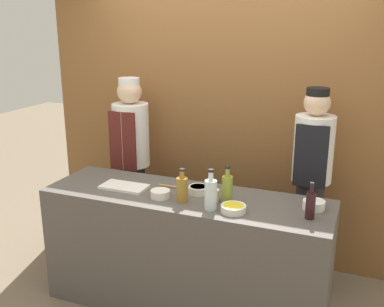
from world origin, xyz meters
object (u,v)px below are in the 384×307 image
Objects in this scene: bottle_wine at (310,205)px; cup_cream at (214,195)px; sauce_bowl_orange at (314,204)px; wooden_spoon at (175,187)px; bottle_oil at (227,189)px; sauce_bowl_yellow at (233,208)px; bottle_clear at (211,194)px; chef_left at (132,159)px; cutting_board at (124,187)px; bottle_vinegar at (182,189)px; chef_right at (311,181)px; sauce_bowl_red at (198,189)px; sauce_bowl_brown at (160,193)px.

bottle_wine is 0.66m from cup_cream.
wooden_spoon is at bearing 179.29° from sauce_bowl_orange.
bottle_oil is 0.11m from cup_cream.
sauce_bowl_orange is 0.59m from bottle_oil.
sauce_bowl_yellow is at bearing -36.31° from cup_cream.
chef_left reaches higher than bottle_clear.
cutting_board is at bearing -178.95° from cup_cream.
bottle_vinegar is 0.15× the size of chef_right.
bottle_wine is 1.03m from wooden_spoon.
bottle_clear reaches higher than sauce_bowl_red.
bottle_clear reaches higher than sauce_bowl_yellow.
chef_left is at bearing -179.99° from chef_right.
wooden_spoon is (-0.53, 0.26, -0.02)m from sauce_bowl_yellow.
sauce_bowl_yellow is at bearing -170.30° from bottle_wine.
chef_left reaches higher than sauce_bowl_orange.
cup_cream is (0.72, 0.01, 0.03)m from cutting_board.
bottle_clear is 3.32× the size of cup_cream.
chef_left is at bearing 149.37° from bottle_oil.
bottle_clear is (0.23, -0.05, 0.02)m from bottle_vinegar.
bottle_oil is at bearing -19.84° from sauce_bowl_red.
sauce_bowl_brown is 0.40× the size of cutting_board.
sauce_bowl_red is at bearing 38.97° from sauce_bowl_brown.
bottle_clear is at bearing -37.64° from chef_left.
cutting_board is at bearing 172.50° from sauce_bowl_yellow.
cutting_board is (-0.34, 0.07, -0.02)m from sauce_bowl_brown.
bottle_oil reaches higher than cutting_board.
sauce_bowl_brown is at bearing -12.13° from cutting_board.
bottle_clear is (-0.64, -0.10, 0.01)m from bottle_wine.
wooden_spoon is (0.02, 0.21, -0.02)m from sauce_bowl_brown.
bottle_oil reaches higher than sauce_bowl_red.
sauce_bowl_yellow is 0.54m from sauce_bowl_orange.
bottle_oil is 0.83m from chef_right.
bottle_vinegar is 0.23m from bottle_clear.
bottle_oil is 0.16× the size of chef_left.
bottle_vinegar is at bearing -161.40° from bottle_oil.
cup_cream is at bearing -130.55° from chef_right.
wooden_spoon is (-0.20, 0.03, -0.02)m from sauce_bowl_red.
sauce_bowl_brown reaches higher than sauce_bowl_yellow.
chef_left reaches higher than bottle_oil.
bottle_vinegar is at bearing -104.48° from sauce_bowl_red.
cutting_board is 1.32× the size of bottle_oil.
bottle_oil reaches higher than sauce_bowl_orange.
sauce_bowl_brown is 0.48m from bottle_oil.
sauce_bowl_orange is 0.66× the size of wooden_spoon.
sauce_bowl_yellow is 0.60× the size of bottle_clear.
bottle_wine is 1.84m from chef_left.
wooden_spoon is (-0.38, 0.27, -0.10)m from bottle_clear.
bottle_wine is 0.15× the size of chef_left.
bottle_clear is at bearing -114.57° from bottle_oil.
bottle_oil is at bearing 18.60° from bottle_vinegar.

